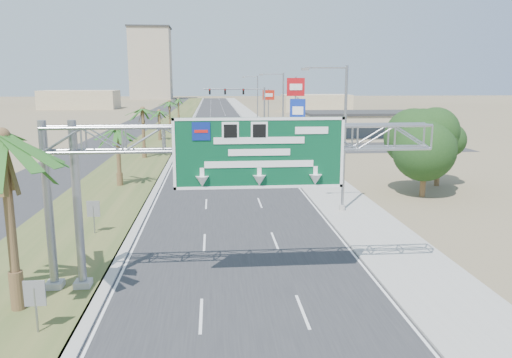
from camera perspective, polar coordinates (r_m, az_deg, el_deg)
The scene contains 30 objects.
road at distance 121.46m, azimuth -4.31°, elevation 6.85°, with size 12.00×300.00×0.02m, color #28282B.
sidewalk_right at distance 121.85m, azimuth -0.29°, elevation 6.92°, with size 4.00×300.00×0.10m, color #9E9B93.
median_grass at distance 121.75m, azimuth -9.06°, elevation 6.78°, with size 7.00×300.00×0.12m, color #3B5123.
opposing_road at distance 122.44m, azimuth -12.35°, elevation 6.66°, with size 8.00×300.00×0.02m, color #28282B.
sign_gantry at distance 21.25m, azimuth -3.95°, elevation 3.22°, with size 16.75×1.24×7.50m.
palm_near at distance 20.74m, azimuth -27.04°, elevation 4.27°, with size 5.70×5.70×8.35m.
palm_row_b at distance 44.06m, azimuth -15.58°, elevation 5.41°, with size 3.99×3.99×5.95m.
palm_row_c at distance 59.76m, azimuth -12.84°, elevation 7.67°, with size 3.99×3.99×6.75m.
palm_row_d at distance 77.67m, azimuth -11.02°, elevation 7.55°, with size 3.99×3.99×5.45m.
palm_row_e at distance 96.53m, azimuth -9.88°, elevation 8.65°, with size 3.99×3.99×6.15m.
palm_row_f at distance 121.46m, azimuth -8.89°, elevation 8.97°, with size 3.99×3.99×5.75m.
streetlight_near at distance 34.51m, azimuth 9.74°, elevation 3.84°, with size 3.27×0.44×10.00m.
streetlight_mid at distance 63.86m, azimuth 2.92°, elevation 7.26°, with size 3.27×0.44×10.00m.
streetlight_far at distance 99.59m, azimuth 0.06°, elevation 8.65°, with size 3.27×0.44×10.00m.
signal_mast at distance 83.45m, azimuth -0.43°, elevation 8.28°, with size 10.28×0.71×8.00m.
store_building at distance 80.90m, azimuth 11.95°, elevation 5.93°, with size 18.00×10.00×4.00m, color tan.
oak_near at distance 40.83m, azimuth 18.84°, elevation 4.28°, with size 4.50×4.50×6.80m.
oak_far at distance 45.77m, azimuth 20.23°, elevation 3.97°, with size 3.50×3.50×5.60m.
median_signback_a at distance 19.75m, azimuth -23.94°, elevation -12.26°, with size 0.75×0.08×2.08m.
median_signback_b at distance 30.89m, azimuth -18.08°, elevation -3.53°, with size 0.75×0.08×2.08m.
tower_distant at distance 263.04m, azimuth -11.94°, elevation 12.74°, with size 20.00×16.00×35.00m, color tan.
building_distant_left at distance 176.68m, azimuth -19.47°, elevation 8.55°, with size 24.00×14.00×6.00m, color tan.
building_distant_right at distance 154.49m, azimuth 6.85°, elevation 8.64°, with size 20.00×12.00×5.00m, color tan.
car_left_lane at distance 52.18m, azimuth -7.54°, elevation 1.90°, with size 1.65×4.11×1.40m, color black.
car_mid_lane at distance 60.72m, azimuth -5.00°, elevation 3.31°, with size 1.62×4.64×1.53m, color #691909.
car_right_lane at distance 78.20m, azimuth -1.92°, elevation 5.11°, with size 2.63×5.70×1.59m, color gray.
car_far at distance 92.37m, azimuth -7.13°, elevation 5.89°, with size 1.97×4.85×1.41m, color black.
pole_sign_red_near at distance 68.40m, azimuth 4.55°, elevation 9.94°, with size 2.40×0.38×9.61m.
pole_sign_blue at distance 65.52m, azimuth 4.78°, elevation 7.61°, with size 2.00×0.87×6.93m.
pole_sign_red_far at distance 93.80m, azimuth 1.43°, elevation 9.25°, with size 2.22×0.59×7.56m.
Camera 1 is at (-1.43, -11.12, 8.97)m, focal length 35.00 mm.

